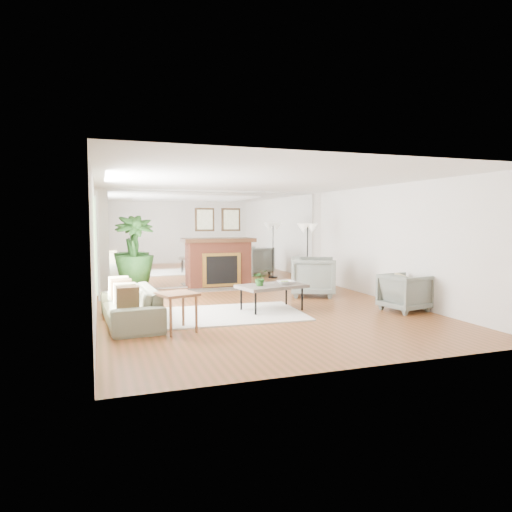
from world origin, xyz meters
name	(u,v)px	position (x,y,z in m)	size (l,w,h in m)	color
ground	(263,311)	(0.00, 0.00, 0.00)	(7.00, 7.00, 0.00)	brown
wall_left	(95,250)	(-2.99, 0.00, 1.25)	(0.02, 7.00, 2.50)	white
wall_right	(397,243)	(2.99, 0.00, 1.25)	(0.02, 7.00, 2.50)	white
wall_back	(218,239)	(0.00, 3.49, 1.25)	(6.00, 0.02, 2.50)	white
mirror_panel	(218,239)	(0.00, 3.47, 1.25)	(5.40, 0.04, 2.40)	silver
window_panel	(97,242)	(-2.96, 0.40, 1.35)	(0.04, 2.40, 1.50)	#B2E09E
fireplace	(220,262)	(0.00, 3.26, 0.66)	(1.85, 0.83, 2.05)	brown
area_rug	(232,314)	(-0.63, -0.10, 0.01)	(2.55, 1.82, 0.03)	silver
coffee_table	(272,287)	(0.19, 0.02, 0.46)	(1.40, 1.00, 0.51)	#64584F
sofa	(131,306)	(-2.45, -0.22, 0.30)	(2.06, 0.81, 0.60)	slate
armchair_back	(313,276)	(1.71, 1.32, 0.45)	(0.96, 0.99, 0.90)	gray
armchair_front	(405,292)	(2.60, -0.83, 0.36)	(0.77, 0.79, 0.72)	gray
side_table	(177,299)	(-1.80, -1.05, 0.52)	(0.68, 0.68, 0.62)	#955F3B
potted_ficus	(135,252)	(-2.14, 2.93, 0.99)	(0.96, 0.96, 1.85)	black
floor_lamp	(308,233)	(2.00, 2.26, 1.41)	(0.54, 0.30, 1.65)	black
tabletop_plant	(260,278)	(-0.08, -0.07, 0.66)	(0.28, 0.24, 0.31)	#2E6224
fruit_bowl	(285,283)	(0.43, -0.03, 0.54)	(0.28, 0.28, 0.07)	#955F3B
book	(283,281)	(0.54, 0.28, 0.52)	(0.22, 0.30, 0.02)	#955F3B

